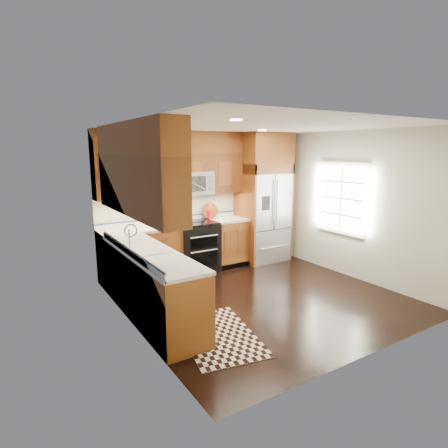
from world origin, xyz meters
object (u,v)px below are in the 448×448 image
refrigerator (263,198)px  knife_block (173,219)px  range (196,247)px  rug (218,335)px  utensil_crock (210,212)px

refrigerator → knife_block: (-1.99, 0.07, -0.26)m
range → knife_block: size_ratio=3.63×
rug → knife_block: knife_block is taller
range → utensil_crock: size_ratio=2.56×
refrigerator → range: bearing=178.6°
range → rug: bearing=-111.8°
range → rug: size_ratio=0.66×
rug → refrigerator: bearing=54.4°
refrigerator → rug: size_ratio=1.82×
knife_block → range: bearing=-4.3°
refrigerator → rug: bearing=-136.9°
range → utensil_crock: (0.44, 0.21, 0.60)m
refrigerator → rug: refrigerator is taller
refrigerator → knife_block: size_ratio=10.00×
refrigerator → rug: (-2.50, -2.34, -1.30)m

